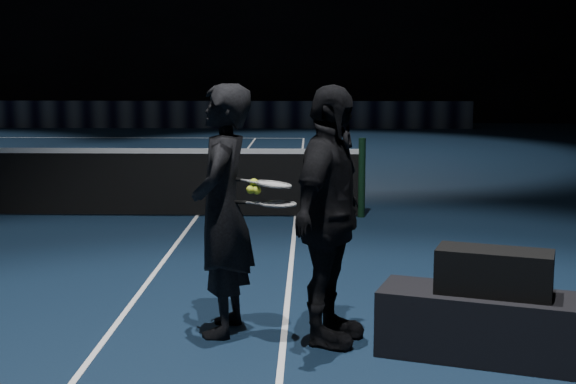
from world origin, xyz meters
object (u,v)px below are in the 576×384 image
Objects in this scene: racket_lower at (278,204)px; player_b at (329,216)px; player_a at (222,211)px; racket_upper at (273,184)px; tennis_balls at (254,188)px; player_bench at (492,326)px; racket_bag at (494,272)px.

player_b is at bearing -0.00° from racket_lower.
racket_upper is (0.40, -0.06, 0.22)m from player_a.
racket_lower is at bearing -15.58° from tennis_balls.
player_bench is 0.40m from racket_bag.
racket_upper is at bearing 141.34° from racket_lower.
player_b is 2.88× the size of racket_upper.
racket_lower is at bearing -176.49° from racket_bag.
racket_bag is at bearing 80.79° from player_a.
player_bench is 1.92m from racket_upper.
racket_bag is 6.70× the size of tennis_balls.
racket_upper reaches higher than racket_lower.
player_a is 16.32× the size of tennis_balls.
player_a is at bearing 167.01° from tennis_balls.
player_a is at bearing -178.29° from racket_upper.
racket_lower reaches higher than player_bench.
racket_upper is (-0.43, 0.15, 0.22)m from player_b.
player_a is 1.00× the size of player_b.
racket_upper is (-1.60, 0.46, 0.55)m from racket_bag.
player_b is at bearing -14.60° from tennis_balls.
player_b is at bearing -9.08° from racket_upper.
racket_upper is at bearing 86.99° from player_a.
racket_lower is (-1.56, 0.41, 0.81)m from player_bench.
player_bench is at bearing -5.99° from racket_upper.
racket_bag reaches higher than player_bench.
tennis_balls is (-0.19, 0.05, 0.12)m from racket_lower.
player_bench is 2.37× the size of racket_upper.
player_a is (-1.99, 0.52, 0.34)m from racket_bag.
racket_upper reaches higher than tennis_balls.
player_a and player_b have the same top height.
racket_upper is 5.67× the size of tennis_balls.
racket_lower is at bearing -176.49° from player_bench.
racket_bag is at bearing -84.49° from player_b.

